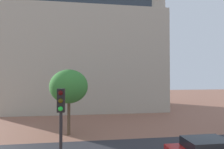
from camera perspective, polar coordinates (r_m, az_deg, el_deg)
ground_plane at (r=13.86m, az=0.29°, el=-22.29°), size 120.00×120.00×0.00m
landmark_building at (r=31.53m, az=-8.16°, el=7.61°), size 24.06×13.20×36.96m
traffic_light_pole at (r=7.39m, az=-15.89°, el=-15.07°), size 0.28×0.34×4.59m
tree_curb_far at (r=16.36m, az=-13.47°, el=-3.72°), size 3.32×3.32×5.77m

